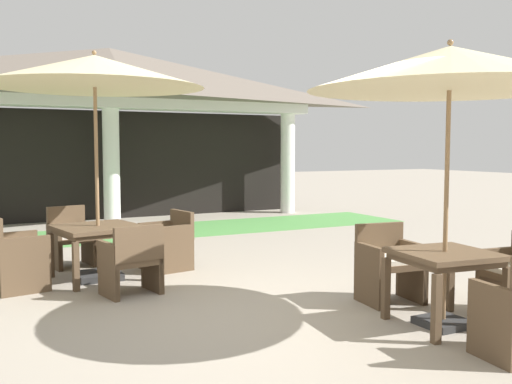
{
  "coord_description": "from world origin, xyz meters",
  "views": [
    {
      "loc": [
        -3.05,
        -4.91,
        1.73
      ],
      "look_at": [
        0.18,
        1.37,
        1.18
      ],
      "focal_mm": 40.37,
      "sensor_mm": 36.0,
      "label": 1
    }
  ],
  "objects_px": {
    "patio_chair_near_foreground_south": "(132,261)",
    "patio_chair_near_foreground_west": "(16,256)",
    "patio_table_near_foreground": "(98,232)",
    "patio_table_mid_left": "(445,262)",
    "terracotta_urn": "(175,232)",
    "patio_umbrella_mid_left": "(450,70)",
    "patio_umbrella_near_foreground": "(95,73)",
    "patio_chair_near_foreground_east": "(168,242)",
    "patio_chair_near_foreground_north": "(71,239)",
    "patio_chair_mid_left_north": "(389,265)"
  },
  "relations": [
    {
      "from": "patio_chair_near_foreground_north",
      "to": "patio_chair_near_foreground_east",
      "type": "height_order",
      "value": "patio_chair_near_foreground_north"
    },
    {
      "from": "patio_chair_near_foreground_north",
      "to": "terracotta_urn",
      "type": "bearing_deg",
      "value": -155.06
    },
    {
      "from": "patio_chair_near_foreground_south",
      "to": "terracotta_urn",
      "type": "relative_size",
      "value": 2.04
    },
    {
      "from": "patio_chair_near_foreground_north",
      "to": "patio_table_mid_left",
      "type": "height_order",
      "value": "patio_chair_near_foreground_north"
    },
    {
      "from": "patio_chair_near_foreground_east",
      "to": "patio_table_mid_left",
      "type": "height_order",
      "value": "patio_chair_near_foreground_east"
    },
    {
      "from": "patio_table_near_foreground",
      "to": "patio_umbrella_mid_left",
      "type": "xyz_separation_m",
      "value": [
        2.55,
        -3.56,
        1.84
      ]
    },
    {
      "from": "patio_chair_near_foreground_north",
      "to": "terracotta_urn",
      "type": "height_order",
      "value": "patio_chair_near_foreground_north"
    },
    {
      "from": "patio_chair_mid_left_north",
      "to": "patio_umbrella_near_foreground",
      "type": "bearing_deg",
      "value": -38.08
    },
    {
      "from": "patio_table_near_foreground",
      "to": "patio_table_mid_left",
      "type": "distance_m",
      "value": 4.37
    },
    {
      "from": "patio_umbrella_mid_left",
      "to": "terracotta_urn",
      "type": "relative_size",
      "value": 6.7
    },
    {
      "from": "patio_chair_near_foreground_south",
      "to": "patio_table_near_foreground",
      "type": "bearing_deg",
      "value": 90.0
    },
    {
      "from": "patio_chair_near_foreground_south",
      "to": "patio_chair_near_foreground_west",
      "type": "xyz_separation_m",
      "value": [
        -1.19,
        0.84,
        0.02
      ]
    },
    {
      "from": "terracotta_urn",
      "to": "patio_chair_near_foreground_west",
      "type": "bearing_deg",
      "value": -137.88
    },
    {
      "from": "patio_chair_near_foreground_west",
      "to": "patio_chair_mid_left_north",
      "type": "xyz_separation_m",
      "value": [
        3.67,
        -2.44,
        -0.0
      ]
    },
    {
      "from": "patio_table_near_foreground",
      "to": "patio_chair_near_foreground_east",
      "type": "distance_m",
      "value": 1.05
    },
    {
      "from": "patio_chair_near_foreground_west",
      "to": "terracotta_urn",
      "type": "relative_size",
      "value": 2.25
    },
    {
      "from": "patio_umbrella_near_foreground",
      "to": "patio_chair_near_foreground_east",
      "type": "height_order",
      "value": "patio_umbrella_near_foreground"
    },
    {
      "from": "patio_table_mid_left",
      "to": "patio_umbrella_mid_left",
      "type": "height_order",
      "value": "patio_umbrella_mid_left"
    },
    {
      "from": "patio_umbrella_near_foreground",
      "to": "patio_chair_near_foreground_west",
      "type": "xyz_separation_m",
      "value": [
        -1.02,
        -0.18,
        -2.26
      ]
    },
    {
      "from": "patio_chair_near_foreground_south",
      "to": "patio_table_mid_left",
      "type": "bearing_deg",
      "value": -56.94
    },
    {
      "from": "patio_umbrella_near_foreground",
      "to": "patio_chair_near_foreground_north",
      "type": "bearing_deg",
      "value": 99.91
    },
    {
      "from": "patio_chair_near_foreground_east",
      "to": "patio_chair_near_foreground_west",
      "type": "bearing_deg",
      "value": 90.0
    },
    {
      "from": "patio_table_near_foreground",
      "to": "patio_table_mid_left",
      "type": "relative_size",
      "value": 1.23
    },
    {
      "from": "patio_umbrella_mid_left",
      "to": "patio_chair_near_foreground_east",
      "type": "bearing_deg",
      "value": 112.31
    },
    {
      "from": "patio_umbrella_near_foreground",
      "to": "patio_table_mid_left",
      "type": "height_order",
      "value": "patio_umbrella_near_foreground"
    },
    {
      "from": "patio_chair_near_foreground_north",
      "to": "patio_umbrella_mid_left",
      "type": "height_order",
      "value": "patio_umbrella_mid_left"
    },
    {
      "from": "terracotta_urn",
      "to": "patio_chair_mid_left_north",
      "type": "bearing_deg",
      "value": -81.64
    },
    {
      "from": "patio_umbrella_near_foreground",
      "to": "patio_chair_near_foreground_east",
      "type": "bearing_deg",
      "value": 9.91
    },
    {
      "from": "patio_chair_near_foreground_east",
      "to": "patio_chair_near_foreground_west",
      "type": "height_order",
      "value": "patio_chair_near_foreground_west"
    },
    {
      "from": "patio_chair_near_foreground_north",
      "to": "terracotta_urn",
      "type": "distance_m",
      "value": 2.55
    },
    {
      "from": "terracotta_urn",
      "to": "patio_umbrella_mid_left",
      "type": "bearing_deg",
      "value": -83.93
    },
    {
      "from": "patio_table_near_foreground",
      "to": "patio_chair_near_foreground_east",
      "type": "height_order",
      "value": "patio_chair_near_foreground_east"
    },
    {
      "from": "patio_umbrella_near_foreground",
      "to": "patio_umbrella_mid_left",
      "type": "bearing_deg",
      "value": -54.4
    },
    {
      "from": "patio_table_mid_left",
      "to": "patio_chair_mid_left_north",
      "type": "relative_size",
      "value": 1.1
    },
    {
      "from": "patio_umbrella_near_foreground",
      "to": "terracotta_urn",
      "type": "xyz_separation_m",
      "value": [
        1.91,
        2.46,
        -2.51
      ]
    },
    {
      "from": "patio_umbrella_mid_left",
      "to": "patio_chair_near_foreground_south",
      "type": "bearing_deg",
      "value": 132.97
    },
    {
      "from": "patio_chair_near_foreground_south",
      "to": "patio_umbrella_mid_left",
      "type": "height_order",
      "value": "patio_umbrella_mid_left"
    },
    {
      "from": "patio_chair_near_foreground_south",
      "to": "patio_table_mid_left",
      "type": "distance_m",
      "value": 3.48
    },
    {
      "from": "patio_table_near_foreground",
      "to": "patio_chair_mid_left_north",
      "type": "bearing_deg",
      "value": -44.67
    },
    {
      "from": "patio_chair_mid_left_north",
      "to": "patio_chair_near_foreground_east",
      "type": "bearing_deg",
      "value": -53.07
    },
    {
      "from": "patio_chair_near_foreground_east",
      "to": "patio_chair_mid_left_north",
      "type": "relative_size",
      "value": 0.95
    },
    {
      "from": "patio_table_near_foreground",
      "to": "patio_table_mid_left",
      "type": "height_order",
      "value": "patio_table_mid_left"
    },
    {
      "from": "patio_chair_near_foreground_north",
      "to": "patio_chair_mid_left_north",
      "type": "relative_size",
      "value": 1.0
    },
    {
      "from": "patio_table_near_foreground",
      "to": "patio_chair_near_foreground_west",
      "type": "distance_m",
      "value": 1.05
    },
    {
      "from": "patio_chair_near_foreground_north",
      "to": "patio_table_mid_left",
      "type": "relative_size",
      "value": 0.91
    },
    {
      "from": "patio_chair_near_foreground_east",
      "to": "patio_chair_near_foreground_north",
      "type": "bearing_deg",
      "value": 44.97
    },
    {
      "from": "patio_umbrella_mid_left",
      "to": "patio_chair_mid_left_north",
      "type": "relative_size",
      "value": 3.17
    },
    {
      "from": "patio_chair_near_foreground_south",
      "to": "terracotta_urn",
      "type": "xyz_separation_m",
      "value": [
        1.73,
        3.48,
        -0.23
      ]
    },
    {
      "from": "patio_umbrella_near_foreground",
      "to": "patio_umbrella_mid_left",
      "type": "distance_m",
      "value": 4.38
    },
    {
      "from": "patio_chair_near_foreground_north",
      "to": "patio_table_mid_left",
      "type": "xyz_separation_m",
      "value": [
        2.72,
        -4.57,
        0.23
      ]
    }
  ]
}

